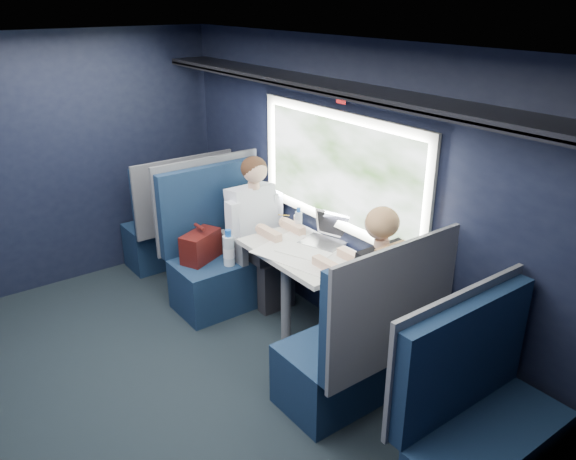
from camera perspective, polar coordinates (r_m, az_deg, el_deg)
ground at (r=4.25m, az=-10.12°, el=-14.84°), size 2.80×4.20×0.01m
room_shell at (r=3.56m, az=-11.42°, el=4.55°), size 3.00×4.40×2.40m
table at (r=4.36m, az=1.40°, el=-3.07°), size 0.62×1.00×0.74m
seat_bay_near at (r=5.02m, az=-6.53°, el=-2.59°), size 1.04×0.62×1.26m
seat_bay_far at (r=3.81m, az=7.41°, el=-11.77°), size 1.04×0.62×1.26m
seat_row_front at (r=5.79m, az=-11.07°, el=0.51°), size 1.04×0.51×1.16m
seat_row_back at (r=3.37m, az=18.84°, el=-18.52°), size 1.04×0.51×1.16m
man at (r=4.89m, az=-3.00°, el=0.60°), size 0.53×0.56×1.32m
woman at (r=3.90m, az=8.62°, el=-5.57°), size 0.53×0.56×1.32m
papers at (r=4.28m, az=2.09°, el=-2.41°), size 0.70×0.86×0.01m
laptop at (r=4.47m, az=4.10°, el=-0.42°), size 0.35×0.39×0.25m
bottle_small at (r=4.67m, az=1.09°, el=0.97°), size 0.06×0.06×0.20m
cup at (r=4.80m, az=0.99°, el=1.00°), size 0.07×0.07×0.09m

